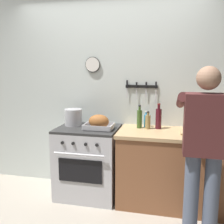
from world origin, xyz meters
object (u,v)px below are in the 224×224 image
at_px(bottle_dish_soap, 146,120).
at_px(bottle_olive_oil, 139,119).
at_px(bottle_vinegar, 148,122).
at_px(person_cook, 204,144).
at_px(bottle_wine_red, 158,118).
at_px(stove, 88,162).
at_px(bottle_hot_sauce, 200,127).
at_px(roasting_pan, 99,123).
at_px(stock_pot, 73,117).
at_px(cutting_board, 197,133).

height_order(bottle_dish_soap, bottle_olive_oil, bottle_olive_oil).
height_order(bottle_vinegar, bottle_olive_oil, bottle_olive_oil).
xyz_separation_m(person_cook, bottle_wine_red, (-0.45, 0.74, 0.08)).
relative_size(stove, bottle_dish_soap, 4.47).
xyz_separation_m(bottle_hot_sauce, bottle_vinegar, (-0.61, 0.05, 0.02)).
bearing_deg(bottle_dish_soap, bottle_olive_oil, -129.90).
relative_size(bottle_dish_soap, bottle_vinegar, 0.93).
bearing_deg(bottle_wine_red, bottle_hot_sauce, -9.21).
distance_m(person_cook, roasting_pan, 1.28).
relative_size(stock_pot, bottle_olive_oil, 0.78).
bearing_deg(bottle_vinegar, stove, -172.30).
bearing_deg(bottle_wine_red, bottle_olive_oil, -176.42).
bearing_deg(stove, cutting_board, -0.62).
bearing_deg(stove, stock_pot, 159.35).
relative_size(stove, bottle_olive_oil, 3.14).
xyz_separation_m(bottle_wine_red, bottle_olive_oil, (-0.23, -0.01, -0.01)).
height_order(bottle_hot_sauce, bottle_olive_oil, bottle_olive_oil).
height_order(bottle_wine_red, bottle_olive_oil, bottle_wine_red).
height_order(stock_pot, bottle_hot_sauce, stock_pot).
relative_size(stock_pot, bottle_vinegar, 1.03).
relative_size(person_cook, bottle_vinegar, 7.63).
relative_size(bottle_vinegar, bottle_wine_red, 0.70).
bearing_deg(stock_pot, stove, -20.65).
bearing_deg(stove, bottle_dish_soap, 16.41).
bearing_deg(stock_pot, roasting_pan, -20.02).
distance_m(roasting_pan, stock_pot, 0.41).
height_order(stock_pot, bottle_dish_soap, stock_pot).
distance_m(roasting_pan, cutting_board, 1.15).
xyz_separation_m(roasting_pan, bottle_wine_red, (0.71, 0.19, 0.05)).
relative_size(roasting_pan, bottle_hot_sauce, 2.09).
bearing_deg(bottle_dish_soap, bottle_wine_red, -26.30).
bearing_deg(stock_pot, bottle_wine_red, 2.56).
bearing_deg(bottle_olive_oil, person_cook, -46.66).
xyz_separation_m(person_cook, bottle_dish_soap, (-0.61, 0.81, 0.03)).
distance_m(bottle_dish_soap, bottle_wine_red, 0.18).
distance_m(bottle_wine_red, bottle_olive_oil, 0.23).
relative_size(roasting_pan, bottle_dish_soap, 1.75).
height_order(roasting_pan, bottle_wine_red, bottle_wine_red).
bearing_deg(bottle_wine_red, cutting_board, -18.49).
height_order(stock_pot, cutting_board, stock_pot).
bearing_deg(bottle_hot_sauce, stove, -177.70).
distance_m(stove, bottle_olive_oil, 0.86).
distance_m(stove, roasting_pan, 0.56).
bearing_deg(person_cook, stock_pot, 57.33).
bearing_deg(bottle_vinegar, bottle_hot_sauce, -4.30).
xyz_separation_m(stove, roasting_pan, (0.16, -0.06, 0.53)).
distance_m(roasting_pan, bottle_vinegar, 0.60).
xyz_separation_m(stove, cutting_board, (1.30, -0.01, 0.46)).
bearing_deg(stove, roasting_pan, -19.15).
distance_m(cutting_board, bottle_dish_soap, 0.64).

